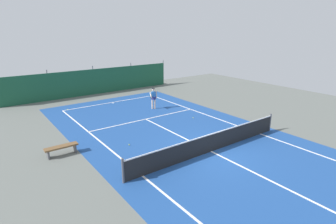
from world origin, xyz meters
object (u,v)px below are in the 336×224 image
(tennis_player, at_px, (153,97))
(parked_car, at_px, (66,82))
(tennis_ball_near_player, at_px, (193,118))
(tennis_ball_midcourt, at_px, (129,145))
(tennis_ball_by_sideline, at_px, (68,109))
(tennis_net, at_px, (211,142))
(courtside_bench, at_px, (61,148))

(tennis_player, xyz_separation_m, parked_car, (-3.44, 10.93, -0.12))
(tennis_ball_near_player, xyz_separation_m, tennis_ball_midcourt, (-5.86, -1.44, 0.00))
(tennis_player, xyz_separation_m, tennis_ball_by_sideline, (-5.56, 3.74, -0.93))
(tennis_player, bearing_deg, parked_car, -50.52)
(tennis_player, relative_size, tennis_ball_near_player, 24.85)
(tennis_net, xyz_separation_m, parked_car, (-1.60, 19.15, 0.33))
(parked_car, height_order, courtside_bench, parked_car)
(tennis_net, relative_size, tennis_player, 6.17)
(courtside_bench, bearing_deg, tennis_ball_near_player, 3.12)
(parked_car, bearing_deg, tennis_net, -86.49)
(parked_car, bearing_deg, courtside_bench, -108.67)
(tennis_ball_near_player, relative_size, tennis_ball_by_sideline, 1.00)
(tennis_player, relative_size, tennis_ball_by_sideline, 24.85)
(tennis_net, relative_size, courtside_bench, 6.33)
(tennis_net, height_order, courtside_bench, tennis_net)
(tennis_player, height_order, parked_car, parked_car)
(tennis_ball_by_sideline, bearing_deg, courtside_bench, -108.34)
(parked_car, distance_m, courtside_bench, 15.75)
(tennis_player, height_order, courtside_bench, tennis_player)
(courtside_bench, bearing_deg, tennis_player, 26.63)
(tennis_ball_midcourt, distance_m, parked_car, 16.05)
(tennis_ball_near_player, distance_m, courtside_bench, 9.16)
(tennis_net, distance_m, courtside_bench, 7.54)
(tennis_ball_midcourt, height_order, courtside_bench, courtside_bench)
(tennis_ball_by_sideline, xyz_separation_m, courtside_bench, (-2.59, -7.83, 0.34))
(parked_car, xyz_separation_m, courtside_bench, (-4.71, -15.02, -0.46))
(tennis_ball_midcourt, bearing_deg, parked_car, 84.85)
(tennis_net, xyz_separation_m, tennis_player, (1.85, 8.22, 0.45))
(tennis_ball_midcourt, distance_m, courtside_bench, 3.43)
(tennis_player, distance_m, courtside_bench, 9.15)
(parked_car, relative_size, courtside_bench, 2.65)
(tennis_ball_midcourt, xyz_separation_m, parked_car, (1.44, 15.97, 0.81))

